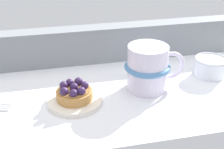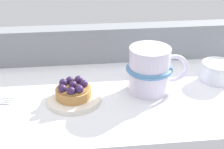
{
  "view_description": "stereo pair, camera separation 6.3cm",
  "coord_description": "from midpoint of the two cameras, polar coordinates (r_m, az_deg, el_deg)",
  "views": [
    {
      "loc": [
        -10.15,
        -56.96,
        34.05
      ],
      "look_at": [
        2.29,
        -2.15,
        4.91
      ],
      "focal_mm": 50.39,
      "sensor_mm": 36.0,
      "label": 1
    },
    {
      "loc": [
        -3.91,
        -58.01,
        34.05
      ],
      "look_at": [
        2.29,
        -2.15,
        4.91
      ],
      "focal_mm": 50.39,
      "sensor_mm": 36.0,
      "label": 2
    }
  ],
  "objects": [
    {
      "name": "ground_plane",
      "position": [
        0.68,
        -4.95,
        -4.58
      ],
      "size": [
        80.54,
        36.66,
        3.91
      ],
      "primitive_type": "cube",
      "color": "white"
    },
    {
      "name": "dessert_plate",
      "position": [
        0.64,
        -9.6,
        -4.85
      ],
      "size": [
        11.03,
        11.03,
        1.04
      ],
      "color": "silver",
      "rests_on": "ground_plane"
    },
    {
      "name": "sugar_bowl",
      "position": [
        0.75,
        15.16,
        1.42
      ],
      "size": [
        7.63,
        7.63,
        4.3
      ],
      "color": "silver",
      "rests_on": "ground_plane"
    },
    {
      "name": "coffee_mug",
      "position": [
        0.66,
        3.89,
        1.17
      ],
      "size": [
        13.28,
        9.73,
        9.82
      ],
      "color": "silver",
      "rests_on": "ground_plane"
    },
    {
      "name": "raspberry_tart",
      "position": [
        0.63,
        -9.75,
        -3.29
      ],
      "size": [
        7.16,
        7.16,
        3.58
      ],
      "color": "#B77F42",
      "rests_on": "dessert_plate"
    },
    {
      "name": "window_rail_back",
      "position": [
        0.79,
        -6.82,
        5.34
      ],
      "size": [
        78.93,
        4.9,
        8.94
      ],
      "primitive_type": "cube",
      "color": "gray",
      "rests_on": "ground_plane"
    }
  ]
}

